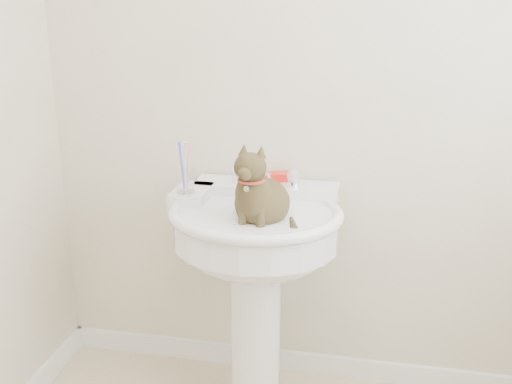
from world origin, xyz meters
The scene contains 7 objects.
wall_back centered at (0.00, 1.10, 1.25)m, with size 2.20×0.00×2.50m, color beige, non-canonical shape.
baseboard_back centered at (0.00, 1.09, 0.04)m, with size 2.20×0.02×0.09m, color white.
pedestal_sink centered at (-0.21, 0.81, 0.68)m, with size 0.63×0.62×0.86m.
faucet centered at (-0.21, 0.96, 0.91)m, with size 0.28×0.12×0.14m.
soap_bar centered at (-0.16, 1.05, 0.88)m, with size 0.09×0.06×0.03m, color red.
toothbrush_cup centered at (-0.46, 0.82, 0.91)m, with size 0.07×0.07×0.18m.
cat centered at (-0.18, 0.74, 0.90)m, with size 0.21×0.26×0.38m.
Camera 1 is at (0.19, -1.11, 1.54)m, focal length 42.00 mm.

